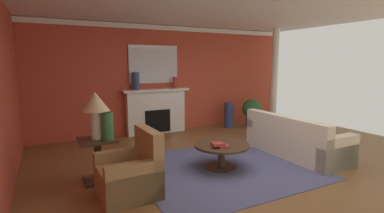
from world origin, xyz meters
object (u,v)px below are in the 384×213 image
at_px(coffee_table, 222,150).
at_px(vase_tall_corner, 229,115).
at_px(side_table, 98,157).
at_px(table_lamp, 95,106).
at_px(vase_on_side_table, 108,126).
at_px(potted_plant, 252,111).
at_px(sofa, 294,141).
at_px(armchair_near_window, 131,175).
at_px(fireplace, 156,112).
at_px(vase_mantel_right, 175,83).
at_px(mantel_mirror, 154,64).
at_px(vase_mantel_left, 136,81).

xyz_separation_m(coffee_table, vase_tall_corner, (2.05, 2.76, 0.03)).
relative_size(side_table, table_lamp, 0.93).
height_order(vase_on_side_table, potted_plant, vase_on_side_table).
bearing_deg(vase_on_side_table, vase_tall_corner, 31.57).
bearing_deg(table_lamp, coffee_table, -11.78).
bearing_deg(sofa, side_table, 172.39).
relative_size(armchair_near_window, coffee_table, 0.95).
relative_size(fireplace, table_lamp, 2.40).
distance_m(sofa, coffee_table, 1.73).
relative_size(armchair_near_window, table_lamp, 1.27).
xyz_separation_m(armchair_near_window, vase_on_side_table, (-0.18, 0.63, 0.61)).
bearing_deg(vase_mantel_right, fireplace, 174.86).
relative_size(mantel_mirror, armchair_near_window, 1.43).
bearing_deg(armchair_near_window, vase_on_side_table, 105.80).
xyz_separation_m(armchair_near_window, vase_mantel_left, (1.08, 3.32, 1.12)).
height_order(sofa, vase_tall_corner, sofa).
distance_m(mantel_mirror, armchair_near_window, 4.15).
distance_m(mantel_mirror, sofa, 4.05).
bearing_deg(fireplace, mantel_mirror, 90.00).
relative_size(coffee_table, vase_on_side_table, 2.33).
bearing_deg(vase_mantel_right, side_table, -134.24).
relative_size(side_table, vase_on_side_table, 1.63).
xyz_separation_m(fireplace, vase_on_side_table, (-1.81, -2.74, 0.34)).
height_order(fireplace, vase_tall_corner, fireplace).
distance_m(side_table, vase_on_side_table, 0.55).
bearing_deg(potted_plant, vase_on_side_table, -154.88).
bearing_deg(fireplace, vase_tall_corner, -7.86).
bearing_deg(vase_on_side_table, table_lamp, 141.34).
height_order(side_table, potted_plant, potted_plant).
bearing_deg(coffee_table, mantel_mirror, 92.20).
bearing_deg(vase_mantel_left, sofa, -52.10).
bearing_deg(vase_on_side_table, sofa, -6.07).
distance_m(armchair_near_window, side_table, 0.82).
relative_size(coffee_table, vase_mantel_right, 3.22).
xyz_separation_m(armchair_near_window, table_lamp, (-0.33, 0.75, 0.92)).
xyz_separation_m(sofa, vase_mantel_right, (-1.30, 3.08, 1.06)).
bearing_deg(mantel_mirror, sofa, -60.37).
bearing_deg(vase_on_side_table, fireplace, 56.63).
distance_m(coffee_table, vase_mantel_left, 3.27).
distance_m(vase_mantel_right, potted_plant, 2.45).
bearing_deg(vase_mantel_right, vase_on_side_table, -131.18).
bearing_deg(coffee_table, armchair_near_window, -169.77).
relative_size(vase_tall_corner, potted_plant, 0.88).
bearing_deg(vase_mantel_left, armchair_near_window, -107.98).
distance_m(sofa, vase_mantel_right, 3.51).
height_order(mantel_mirror, vase_mantel_left, mantel_mirror).
bearing_deg(side_table, vase_mantel_right, 45.76).
relative_size(sofa, vase_mantel_right, 6.79).
bearing_deg(table_lamp, armchair_near_window, -66.35).
height_order(armchair_near_window, coffee_table, armchair_near_window).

